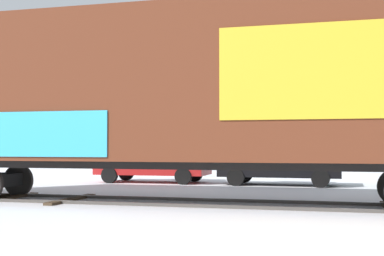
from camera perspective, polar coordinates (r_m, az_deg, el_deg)
name	(u,v)px	position (r m, az deg, el deg)	size (l,w,h in m)	color
ground_plane	(128,202)	(13.66, -7.02, -8.11)	(260.00, 260.00, 0.00)	silver
track	(190,202)	(13.18, -0.26, -8.18)	(60.02, 3.20, 0.08)	#4C4742
freight_car	(183,90)	(13.22, -0.97, 4.22)	(17.01, 3.14, 5.08)	#5B2B19
flagpole	(202,81)	(25.25, 1.11, 5.19)	(1.10, 0.71, 7.49)	silver
hillside	(277,127)	(71.29, 9.37, 0.15)	(159.85, 31.32, 12.69)	silver
parked_car_red	(153,159)	(20.90, -4.36, -3.45)	(4.48, 2.05, 1.86)	#B21E1E
parked_car_black	(278,164)	(19.67, 9.42, -3.89)	(4.52, 2.08, 1.57)	black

